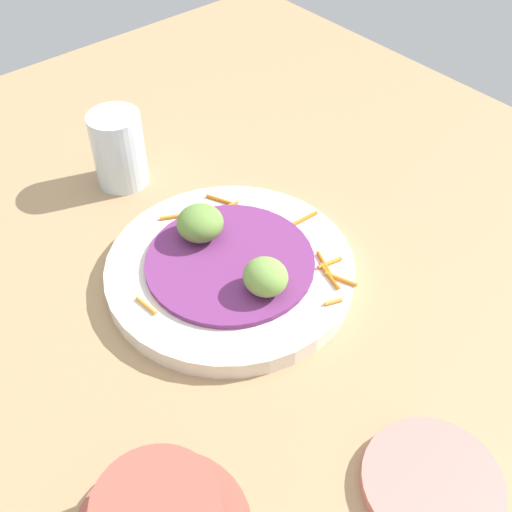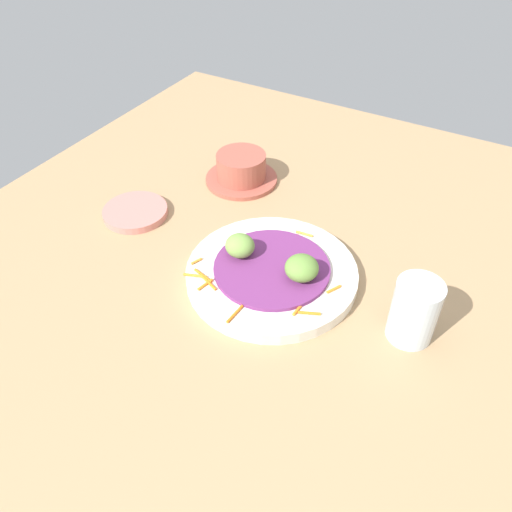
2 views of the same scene
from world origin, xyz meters
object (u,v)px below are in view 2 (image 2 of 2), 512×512
(main_plate, at_px, (270,273))
(water_glass, at_px, (414,311))
(guac_scoop_center, at_px, (302,268))
(guac_scoop_left, at_px, (240,246))
(terracotta_bowl, at_px, (241,170))
(side_plate_small, at_px, (135,212))

(main_plate, bearing_deg, water_glass, 89.18)
(guac_scoop_center, bearing_deg, guac_scoop_left, -89.22)
(guac_scoop_center, bearing_deg, main_plate, -89.22)
(water_glass, bearing_deg, terracotta_bowl, -118.31)
(water_glass, bearing_deg, side_plate_small, -93.04)
(guac_scoop_center, xyz_separation_m, water_glass, (0.00, 0.16, 0.00))
(main_plate, relative_size, water_glass, 2.80)
(guac_scoop_left, distance_m, terracotta_bowl, 0.24)
(terracotta_bowl, bearing_deg, main_plate, 40.06)
(guac_scoop_center, xyz_separation_m, side_plate_small, (-0.02, -0.33, -0.04))
(main_plate, bearing_deg, side_plate_small, -94.75)
(guac_scoop_center, bearing_deg, terracotta_bowl, -132.50)
(water_glass, bearing_deg, main_plate, -90.82)
(main_plate, xyz_separation_m, guac_scoop_center, (-0.00, 0.05, 0.03))
(main_plate, bearing_deg, terracotta_bowl, -139.94)
(main_plate, relative_size, guac_scoop_left, 5.74)
(side_plate_small, distance_m, terracotta_bowl, 0.21)
(guac_scoop_center, bearing_deg, water_glass, 88.68)
(guac_scoop_left, relative_size, side_plate_small, 0.40)
(main_plate, relative_size, terracotta_bowl, 1.90)
(guac_scoop_left, relative_size, guac_scoop_center, 0.91)
(side_plate_small, bearing_deg, main_plate, 85.25)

